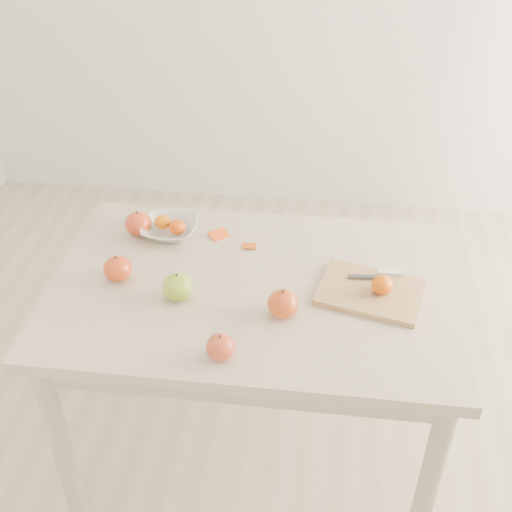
# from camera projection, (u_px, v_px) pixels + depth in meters

# --- Properties ---
(ground) EXTENTS (3.50, 3.50, 0.00)m
(ground) POSITION_uv_depth(u_px,v_px,m) (254.00, 445.00, 2.35)
(ground) COLOR #C6B293
(ground) RESTS_ON ground
(table) EXTENTS (1.20, 0.80, 0.75)m
(table) POSITION_uv_depth(u_px,v_px,m) (254.00, 310.00, 1.96)
(table) COLOR beige
(table) RESTS_ON ground
(cutting_board) EXTENTS (0.33, 0.28, 0.02)m
(cutting_board) POSITION_uv_depth(u_px,v_px,m) (370.00, 292.00, 1.86)
(cutting_board) COLOR tan
(cutting_board) RESTS_ON table
(board_tangerine) EXTENTS (0.06, 0.06, 0.05)m
(board_tangerine) POSITION_uv_depth(u_px,v_px,m) (382.00, 285.00, 1.83)
(board_tangerine) COLOR #D14707
(board_tangerine) RESTS_ON cutting_board
(fruit_bowl) EXTENTS (0.18, 0.18, 0.05)m
(fruit_bowl) POSITION_uv_depth(u_px,v_px,m) (170.00, 229.00, 2.11)
(fruit_bowl) COLOR silver
(fruit_bowl) RESTS_ON table
(bowl_tangerine_near) EXTENTS (0.05, 0.05, 0.05)m
(bowl_tangerine_near) POSITION_uv_depth(u_px,v_px,m) (163.00, 222.00, 2.11)
(bowl_tangerine_near) COLOR #D96407
(bowl_tangerine_near) RESTS_ON fruit_bowl
(bowl_tangerine_far) EXTENTS (0.06, 0.06, 0.05)m
(bowl_tangerine_far) POSITION_uv_depth(u_px,v_px,m) (177.00, 227.00, 2.08)
(bowl_tangerine_far) COLOR red
(bowl_tangerine_far) RESTS_ON fruit_bowl
(orange_peel_a) EXTENTS (0.07, 0.07, 0.01)m
(orange_peel_a) POSITION_uv_depth(u_px,v_px,m) (219.00, 236.00, 2.11)
(orange_peel_a) COLOR #E44D10
(orange_peel_a) RESTS_ON table
(orange_peel_b) EXTENTS (0.05, 0.04, 0.01)m
(orange_peel_b) POSITION_uv_depth(u_px,v_px,m) (249.00, 247.00, 2.06)
(orange_peel_b) COLOR #C44D0D
(orange_peel_b) RESTS_ON table
(paring_knife) EXTENTS (0.17, 0.05, 0.01)m
(paring_knife) POSITION_uv_depth(u_px,v_px,m) (386.00, 274.00, 1.91)
(paring_knife) COLOR white
(paring_knife) RESTS_ON cutting_board
(apple_green) EXTENTS (0.09, 0.09, 0.08)m
(apple_green) POSITION_uv_depth(u_px,v_px,m) (178.00, 287.00, 1.83)
(apple_green) COLOR #6EA01C
(apple_green) RESTS_ON table
(apple_red_a) EXTENTS (0.09, 0.09, 0.08)m
(apple_red_a) POSITION_uv_depth(u_px,v_px,m) (138.00, 223.00, 2.10)
(apple_red_a) COLOR #9C1103
(apple_red_a) RESTS_ON table
(apple_red_e) EXTENTS (0.09, 0.09, 0.08)m
(apple_red_e) POSITION_uv_depth(u_px,v_px,m) (283.00, 304.00, 1.77)
(apple_red_e) COLOR maroon
(apple_red_e) RESTS_ON table
(apple_red_b) EXTENTS (0.08, 0.08, 0.08)m
(apple_red_b) POSITION_uv_depth(u_px,v_px,m) (117.00, 269.00, 1.91)
(apple_red_b) COLOR #9E0E0B
(apple_red_b) RESTS_ON table
(apple_red_c) EXTENTS (0.08, 0.08, 0.07)m
(apple_red_c) POSITION_uv_depth(u_px,v_px,m) (221.00, 347.00, 1.64)
(apple_red_c) COLOR maroon
(apple_red_c) RESTS_ON table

